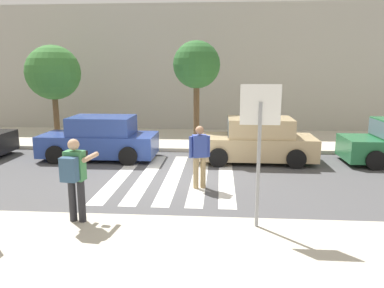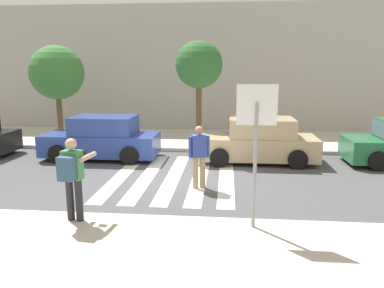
{
  "view_description": "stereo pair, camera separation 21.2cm",
  "coord_description": "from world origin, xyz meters",
  "views": [
    {
      "loc": [
        1.38,
        -10.68,
        3.23
      ],
      "look_at": [
        0.6,
        -0.2,
        1.1
      ],
      "focal_mm": 35.0,
      "sensor_mm": 36.0,
      "label": 1
    },
    {
      "loc": [
        1.6,
        -10.66,
        3.23
      ],
      "look_at": [
        0.6,
        -0.2,
        1.1
      ],
      "focal_mm": 35.0,
      "sensor_mm": 36.0,
      "label": 2
    }
  ],
  "objects": [
    {
      "name": "crosswalk_stripe_2",
      "position": [
        0.0,
        0.2,
        0.0
      ],
      "size": [
        0.44,
        5.2,
        0.01
      ],
      "primitive_type": "cube",
      "color": "silver",
      "rests_on": "ground"
    },
    {
      "name": "crosswalk_stripe_0",
      "position": [
        -1.6,
        0.2,
        0.0
      ],
      "size": [
        0.44,
        5.2,
        0.01
      ],
      "primitive_type": "cube",
      "color": "silver",
      "rests_on": "ground"
    },
    {
      "name": "crosswalk_stripe_4",
      "position": [
        1.6,
        0.2,
        0.0
      ],
      "size": [
        0.44,
        5.2,
        0.01
      ],
      "primitive_type": "cube",
      "color": "silver",
      "rests_on": "ground"
    },
    {
      "name": "crosswalk_stripe_1",
      "position": [
        -0.8,
        0.2,
        0.0
      ],
      "size": [
        0.44,
        5.2,
        0.01
      ],
      "primitive_type": "cube",
      "color": "silver",
      "rests_on": "ground"
    },
    {
      "name": "parked_car_tan",
      "position": [
        2.67,
        2.3,
        0.73
      ],
      "size": [
        4.1,
        1.92,
        1.55
      ],
      "color": "tan",
      "rests_on": "ground"
    },
    {
      "name": "street_tree_west",
      "position": [
        -5.69,
        4.95,
        3.04
      ],
      "size": [
        2.29,
        2.29,
        4.06
      ],
      "color": "brown",
      "rests_on": "sidewalk_far"
    },
    {
      "name": "building_facade_far",
      "position": [
        0.0,
        10.4,
        3.19
      ],
      "size": [
        56.0,
        4.0,
        6.38
      ],
      "primitive_type": "cube",
      "color": "#ADA89E",
      "rests_on": "ground"
    },
    {
      "name": "crosswalk_stripe_3",
      "position": [
        0.8,
        0.2,
        0.0
      ],
      "size": [
        0.44,
        5.2,
        0.01
      ],
      "primitive_type": "cube",
      "color": "silver",
      "rests_on": "ground"
    },
    {
      "name": "sidewalk_far",
      "position": [
        0.0,
        6.0,
        0.07
      ],
      "size": [
        60.0,
        4.8,
        0.14
      ],
      "primitive_type": "cube",
      "color": "beige",
      "rests_on": "ground"
    },
    {
      "name": "stop_sign",
      "position": [
        2.14,
        -3.6,
        2.18
      ],
      "size": [
        0.76,
        0.08,
        2.8
      ],
      "color": "gray",
      "rests_on": "sidewalk_near"
    },
    {
      "name": "street_tree_center",
      "position": [
        0.44,
        4.39,
        3.33
      ],
      "size": [
        1.87,
        1.87,
        4.17
      ],
      "color": "brown",
      "rests_on": "sidewalk_far"
    },
    {
      "name": "parked_car_blue",
      "position": [
        -2.92,
        2.3,
        0.73
      ],
      "size": [
        4.1,
        1.92,
        1.55
      ],
      "color": "#284293",
      "rests_on": "ground"
    },
    {
      "name": "ground_plane",
      "position": [
        0.0,
        0.0,
        0.0
      ],
      "size": [
        120.0,
        120.0,
        0.0
      ],
      "primitive_type": "plane",
      "color": "#4C4C4F"
    },
    {
      "name": "photographer_with_backpack",
      "position": [
        -1.5,
        -3.65,
        1.17
      ],
      "size": [
        0.64,
        0.89,
        1.72
      ],
      "color": "#232328",
      "rests_on": "sidewalk_near"
    },
    {
      "name": "pedestrian_crossing",
      "position": [
        0.85,
        -0.85,
        0.97
      ],
      "size": [
        0.56,
        0.34,
        1.72
      ],
      "color": "tan",
      "rests_on": "ground"
    }
  ]
}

